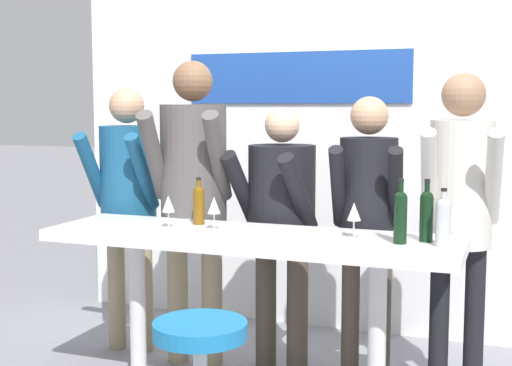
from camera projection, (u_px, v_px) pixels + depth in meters
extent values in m
cube|color=white|center=(326.00, 145.00, 5.05)|extent=(3.76, 0.10, 2.63)
cube|color=#1E479E|center=(296.00, 78.00, 5.02)|extent=(1.63, 0.02, 0.36)
cube|color=white|center=(250.00, 238.00, 3.69)|extent=(2.16, 0.62, 0.06)
cylinder|color=silver|center=(138.00, 309.00, 3.97)|extent=(0.09, 0.09, 0.88)
cylinder|color=silver|center=(377.00, 336.00, 3.51)|extent=(0.09, 0.09, 0.88)
cylinder|color=#1972B2|center=(200.00, 330.00, 2.99)|extent=(0.40, 0.40, 0.07)
cylinder|color=gray|center=(116.00, 287.00, 4.65)|extent=(0.11, 0.11, 0.82)
cylinder|color=gray|center=(144.00, 289.00, 4.60)|extent=(0.11, 0.11, 0.82)
cylinder|color=#19517A|center=(128.00, 177.00, 4.55)|extent=(0.39, 0.39, 0.65)
sphere|color=tan|center=(127.00, 106.00, 4.50)|extent=(0.22, 0.22, 0.22)
cylinder|color=#19517A|center=(92.00, 171.00, 4.43)|extent=(0.12, 0.39, 0.50)
cylinder|color=#19517A|center=(142.00, 172.00, 4.35)|extent=(0.12, 0.39, 0.50)
cylinder|color=gray|center=(178.00, 291.00, 4.41)|extent=(0.13, 0.13, 0.89)
cylinder|color=gray|center=(212.00, 293.00, 4.37)|extent=(0.13, 0.13, 0.89)
cylinder|color=#514C4C|center=(193.00, 163.00, 4.30)|extent=(0.46, 0.46, 0.71)
sphere|color=brown|center=(193.00, 81.00, 4.25)|extent=(0.24, 0.24, 0.24)
cylinder|color=#514C4C|center=(154.00, 156.00, 4.16)|extent=(0.17, 0.43, 0.55)
cylinder|color=#514C4C|center=(217.00, 157.00, 4.10)|extent=(0.17, 0.43, 0.55)
cylinder|color=#473D33|center=(266.00, 305.00, 4.35)|extent=(0.13, 0.13, 0.76)
cylinder|color=#473D33|center=(297.00, 310.00, 4.24)|extent=(0.13, 0.13, 0.76)
cylinder|color=black|center=(282.00, 196.00, 4.22)|extent=(0.47, 0.47, 0.60)
sphere|color=#D6AD89|center=(282.00, 125.00, 4.17)|extent=(0.21, 0.21, 0.21)
cylinder|color=black|center=(242.00, 189.00, 4.19)|extent=(0.17, 0.38, 0.47)
cylinder|color=black|center=(298.00, 193.00, 3.99)|extent=(0.17, 0.38, 0.47)
cylinder|color=#473D33|center=(350.00, 314.00, 4.11)|extent=(0.10, 0.10, 0.79)
cylinder|color=#473D33|center=(382.00, 316.00, 4.07)|extent=(0.10, 0.10, 0.79)
cylinder|color=black|center=(368.00, 193.00, 4.02)|extent=(0.37, 0.37, 0.62)
sphere|color=tan|center=(369.00, 116.00, 3.97)|extent=(0.21, 0.21, 0.21)
cylinder|color=black|center=(338.00, 187.00, 3.90)|extent=(0.13, 0.38, 0.48)
cylinder|color=black|center=(395.00, 189.00, 3.83)|extent=(0.13, 0.38, 0.48)
cylinder|color=black|center=(439.00, 321.00, 3.87)|extent=(0.11, 0.11, 0.85)
cylinder|color=black|center=(474.00, 324.00, 3.82)|extent=(0.11, 0.11, 0.85)
cylinder|color=beige|center=(461.00, 184.00, 3.76)|extent=(0.35, 0.35, 0.67)
sphere|color=#9E7556|center=(464.00, 95.00, 3.71)|extent=(0.23, 0.23, 0.23)
cylinder|color=beige|center=(429.00, 177.00, 3.65)|extent=(0.11, 0.40, 0.51)
cylinder|color=beige|center=(493.00, 178.00, 3.56)|extent=(0.11, 0.40, 0.51)
cylinder|color=brown|center=(199.00, 208.00, 3.94)|extent=(0.06, 0.06, 0.18)
sphere|color=brown|center=(199.00, 192.00, 3.93)|extent=(0.06, 0.06, 0.06)
cylinder|color=brown|center=(199.00, 186.00, 3.93)|extent=(0.02, 0.02, 0.06)
cylinder|color=black|center=(199.00, 179.00, 3.92)|extent=(0.03, 0.03, 0.01)
cylinder|color=black|center=(426.00, 220.00, 3.44)|extent=(0.07, 0.07, 0.21)
sphere|color=black|center=(427.00, 198.00, 3.43)|extent=(0.07, 0.07, 0.07)
cylinder|color=black|center=(427.00, 190.00, 3.42)|extent=(0.02, 0.02, 0.08)
cylinder|color=black|center=(427.00, 181.00, 3.42)|extent=(0.03, 0.03, 0.02)
cylinder|color=black|center=(400.00, 221.00, 3.39)|extent=(0.06, 0.06, 0.22)
sphere|color=black|center=(401.00, 198.00, 3.38)|extent=(0.06, 0.06, 0.06)
cylinder|color=black|center=(401.00, 190.00, 3.37)|extent=(0.02, 0.02, 0.08)
cylinder|color=black|center=(401.00, 180.00, 3.37)|extent=(0.03, 0.03, 0.02)
cylinder|color=#B7BCC1|center=(443.00, 226.00, 3.32)|extent=(0.07, 0.07, 0.19)
sphere|color=#B7BCC1|center=(444.00, 206.00, 3.31)|extent=(0.07, 0.07, 0.07)
cylinder|color=#B7BCC1|center=(444.00, 198.00, 3.31)|extent=(0.03, 0.03, 0.07)
cylinder|color=black|center=(444.00, 190.00, 3.30)|extent=(0.03, 0.03, 0.01)
cylinder|color=silver|center=(354.00, 237.00, 3.55)|extent=(0.06, 0.06, 0.01)
cylinder|color=silver|center=(354.00, 228.00, 3.55)|extent=(0.01, 0.01, 0.08)
cone|color=silver|center=(354.00, 211.00, 3.54)|extent=(0.07, 0.07, 0.09)
cylinder|color=silver|center=(214.00, 229.00, 3.78)|extent=(0.06, 0.06, 0.01)
cylinder|color=silver|center=(214.00, 221.00, 3.78)|extent=(0.01, 0.01, 0.08)
cone|color=silver|center=(214.00, 205.00, 3.77)|extent=(0.07, 0.07, 0.09)
cylinder|color=silver|center=(169.00, 227.00, 3.83)|extent=(0.06, 0.06, 0.01)
cylinder|color=silver|center=(169.00, 219.00, 3.83)|extent=(0.01, 0.01, 0.08)
cone|color=silver|center=(168.00, 204.00, 3.82)|extent=(0.07, 0.07, 0.09)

